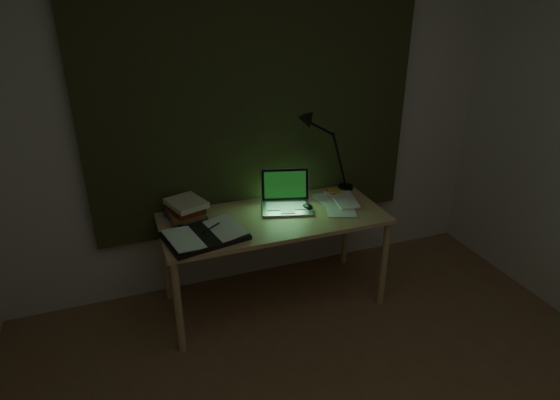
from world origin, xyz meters
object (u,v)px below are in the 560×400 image
Objects in this scene: desk at (274,260)px; laptop at (287,193)px; loose_papers at (339,203)px; open_textbook at (205,235)px; book_stack at (186,210)px; desk_lamp at (348,150)px.

desk is 3.89× the size of laptop.
desk is at bearing -177.37° from loose_papers.
desk is 0.58m from loose_papers.
desk is 4.46× the size of loose_papers.
open_textbook is at bearing -165.14° from desk.
open_textbook is 1.89× the size of book_stack.
desk_lamp reaches higher than book_stack.
desk is at bearing 3.26° from open_textbook.
open_textbook reaches higher than desk.
desk is at bearing -135.07° from laptop.
desk is 0.46m from laptop.
desk is 0.93m from desk_lamp.
laptop is (0.12, 0.07, 0.44)m from desk.
laptop is 0.59m from desk_lamp.
book_stack is at bearing -172.93° from laptop.
laptop is 0.82× the size of open_textbook.
loose_papers is at bearing 8.58° from laptop.
laptop is 0.62m from open_textbook.
loose_papers reaches higher than desk.
desk_lamp is at bearing 7.02° from open_textbook.
book_stack is (-0.06, 0.28, 0.04)m from open_textbook.
book_stack is at bearing 163.18° from desk.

